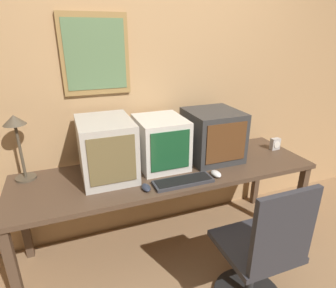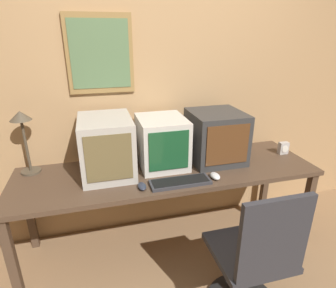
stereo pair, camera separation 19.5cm
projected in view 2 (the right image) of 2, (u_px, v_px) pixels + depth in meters
name	position (u px, v px, depth m)	size (l,w,h in m)	color
wall_back	(155.00, 87.00, 2.34)	(8.00, 0.08, 2.60)	tan
desk	(168.00, 177.00, 2.21)	(2.31, 0.68, 0.73)	#4C3828
monitor_left	(107.00, 146.00, 2.06)	(0.37, 0.49, 0.43)	#B7B2A8
monitor_center	(162.00, 142.00, 2.20)	(0.36, 0.42, 0.39)	beige
monitor_right	(216.00, 136.00, 2.29)	(0.41, 0.44, 0.41)	#333333
keyboard_main	(180.00, 182.00, 1.97)	(0.43, 0.14, 0.03)	#333338
mouse_near_keyboard	(215.00, 176.00, 2.04)	(0.06, 0.11, 0.04)	silver
mouse_far_corner	(142.00, 186.00, 1.91)	(0.06, 0.10, 0.03)	#282D3D
desk_clock	(283.00, 148.00, 2.45)	(0.08, 0.05, 0.10)	#B7B2AD
desk_lamp	(23.00, 128.00, 2.01)	(0.15, 0.15, 0.48)	#4C4233
office_chair	(253.00, 264.00, 1.71)	(0.47, 0.47, 0.96)	black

